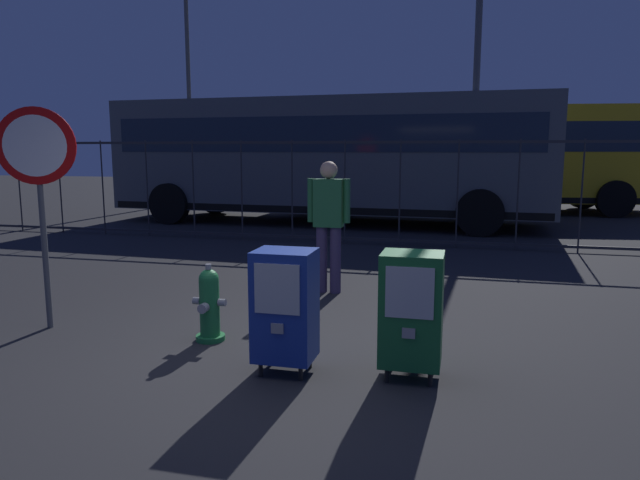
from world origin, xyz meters
The scene contains 10 objects.
ground_plane centered at (0.00, 0.00, 0.00)m, with size 60.00×60.00×0.00m, color #262628.
fire_hydrant centered at (-0.61, 0.47, 0.35)m, with size 0.33×0.31×0.75m.
newspaper_box_primary centered at (0.34, -0.13, 0.57)m, with size 0.48×0.42×1.02m.
newspaper_box_secondary centered at (1.34, 0.00, 0.57)m, with size 0.48×0.42×1.02m.
stop_sign centered at (-2.38, 0.44, 1.60)m, with size 0.71×0.31×2.23m.
pedestrian centered at (0.06, 2.60, 0.95)m, with size 0.55×0.22×1.67m.
fence_barrier centered at (0.00, 6.50, 1.02)m, with size 18.03×0.04×2.00m.
bus_near centered at (-1.58, 9.50, 1.71)m, with size 10.60×3.13×3.00m.
bus_far centered at (1.81, 13.19, 1.71)m, with size 10.75×3.97×3.00m.
street_light_near_right centered at (-7.52, 14.13, 4.09)m, with size 0.32×0.32×7.06m.
Camera 1 is at (1.72, -4.49, 1.82)m, focal length 32.66 mm.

